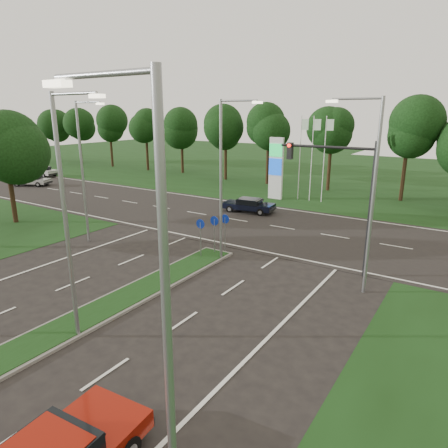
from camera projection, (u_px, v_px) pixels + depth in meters
The scene contains 15 objects.
verge_far at pixel (371, 174), 55.35m from camera, with size 160.00×50.00×0.02m, color black.
cross_road at pixel (270, 226), 30.34m from camera, with size 160.00×12.00×0.02m, color black.
median_kerb at pixel (17, 354), 14.19m from camera, with size 2.00×26.00×0.12m, color slate.
streetlight_median_near at pixel (68, 209), 13.91m from camera, with size 2.53×0.22×9.00m.
streetlight_median_far at pixel (224, 173), 21.98m from camera, with size 2.53×0.22×9.00m.
streetlight_left_far at pixel (84, 165), 25.25m from camera, with size 2.53×0.22×9.00m.
streetlight_right_far at pixel (369, 187), 17.89m from camera, with size 2.53×0.22×9.00m.
streetlight_right_near at pixel (158, 317), 6.59m from camera, with size 2.53×0.22×9.00m.
traffic_signal at pixel (346, 187), 20.46m from camera, with size 5.10×0.42×7.00m.
median_signs at pixel (214, 227), 23.74m from camera, with size 1.16×1.76×2.38m.
gas_pylon at pixel (278, 167), 38.76m from camera, with size 5.80×1.26×8.00m.
treeline_far at pixel (343, 127), 41.29m from camera, with size 6.00×6.00×9.90m.
navy_sedan at pixel (249, 205), 34.24m from camera, with size 4.56×2.35×1.20m.
far_car_a at pixel (31, 180), 46.50m from camera, with size 4.51×3.36×1.20m.
far_car_b at pixel (40, 171), 53.06m from camera, with size 4.95×2.89×1.34m.
Camera 1 is at (12.95, -2.37, 8.35)m, focal length 32.00 mm.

